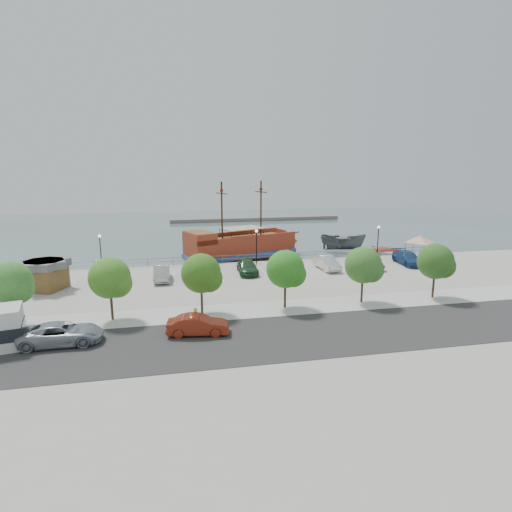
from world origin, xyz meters
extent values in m
plane|color=#465F60|center=(0.00, 0.00, -1.00)|extent=(160.00, 160.00, 0.00)
cube|color=#A9A094|center=(0.00, -21.00, -0.60)|extent=(100.00, 58.00, 1.20)
cube|color=#323232|center=(0.00, -16.00, 0.01)|extent=(100.00, 8.00, 0.04)
cube|color=silver|center=(0.00, -10.00, 0.01)|extent=(100.00, 4.00, 0.05)
cylinder|color=slate|center=(0.00, 7.80, 0.95)|extent=(50.00, 0.06, 0.06)
cylinder|color=slate|center=(0.00, 7.80, 0.55)|extent=(50.00, 0.06, 0.06)
cube|color=slate|center=(10.00, 55.00, -0.60)|extent=(40.00, 3.00, 0.80)
cube|color=#9A331C|center=(-0.74, 13.53, 0.79)|extent=(15.80, 9.74, 2.45)
cube|color=#284D9D|center=(-0.74, 13.53, -0.01)|extent=(16.16, 10.10, 0.57)
cone|color=#9A331C|center=(7.03, 16.46, 0.79)|extent=(4.42, 5.30, 4.53)
cube|color=#9A331C|center=(-6.48, 11.37, 2.68)|extent=(4.31, 5.41, 1.32)
cube|color=brown|center=(-6.48, 11.37, 3.39)|extent=(4.00, 4.99, 0.11)
cube|color=brown|center=(-0.30, 13.70, 2.07)|extent=(12.95, 8.21, 0.14)
cube|color=#9A331C|center=(-1.54, 15.65, 2.35)|extent=(14.20, 5.50, 0.66)
cube|color=#9A331C|center=(0.06, 11.41, 2.35)|extent=(14.20, 5.50, 0.66)
cylinder|color=#382111|center=(2.35, 14.70, 5.89)|extent=(0.29, 0.29, 7.74)
cylinder|color=#382111|center=(-3.39, 12.54, 5.89)|extent=(0.29, 0.29, 7.74)
cylinder|color=#382111|center=(2.35, 14.70, 8.25)|extent=(1.12, 2.70, 0.13)
cylinder|color=#382111|center=(-3.39, 12.54, 8.25)|extent=(1.12, 2.70, 0.13)
cube|color=#C9C18E|center=(-0.57, 13.60, 3.44)|extent=(6.39, 5.29, 0.11)
cylinder|color=#382111|center=(7.65, 16.69, 1.93)|extent=(2.25, 0.97, 0.56)
imported|color=#525658|center=(15.05, 15.48, 0.29)|extent=(7.06, 5.35, 2.58)
imported|color=white|center=(19.59, 10.80, -0.28)|extent=(5.89, 7.57, 1.44)
cube|color=#66635B|center=(-12.72, 9.20, -0.79)|extent=(7.43, 2.14, 0.42)
cube|color=gray|center=(8.98, 9.20, -0.81)|extent=(6.94, 3.70, 0.38)
cube|color=slate|center=(15.92, 9.20, -0.82)|extent=(6.38, 2.77, 0.35)
cube|color=brown|center=(-22.29, 0.04, 1.14)|extent=(4.11, 4.11, 2.28)
cube|color=#5C5C5C|center=(-22.29, 0.04, 2.54)|extent=(4.66, 4.66, 0.72)
cylinder|color=slate|center=(20.32, 7.08, 1.07)|extent=(0.08, 0.08, 2.13)
cylinder|color=slate|center=(22.81, 6.67, 1.07)|extent=(0.08, 0.08, 2.13)
cylinder|color=slate|center=(19.91, 4.59, 1.07)|extent=(0.08, 0.08, 2.13)
cylinder|color=slate|center=(22.40, 4.18, 1.07)|extent=(0.08, 0.08, 2.13)
pyramid|color=silver|center=(21.36, 5.63, 2.96)|extent=(4.68, 4.68, 0.87)
imported|color=#909AA5|center=(-17.81, -14.16, 0.75)|extent=(5.42, 2.56, 1.50)
imported|color=maroon|center=(-8.65, -14.38, 0.73)|extent=(4.57, 2.10, 1.45)
cylinder|color=gold|center=(-8.60, -10.80, 0.32)|extent=(0.25, 0.25, 0.64)
sphere|color=gold|center=(-8.60, -10.80, 0.66)|extent=(0.28, 0.28, 0.28)
cylinder|color=black|center=(-18.00, 6.50, 2.00)|extent=(0.12, 0.12, 4.00)
sphere|color=#FFF2CC|center=(-18.00, 6.50, 4.10)|extent=(0.36, 0.36, 0.36)
cylinder|color=black|center=(0.00, 6.50, 2.00)|extent=(0.12, 0.12, 4.00)
sphere|color=#FFF2CC|center=(0.00, 6.50, 4.10)|extent=(0.36, 0.36, 0.36)
cylinder|color=black|center=(16.00, 6.50, 2.00)|extent=(0.12, 0.12, 4.00)
sphere|color=#FFF2CC|center=(16.00, 6.50, 4.10)|extent=(0.36, 0.36, 0.36)
cylinder|color=#473321|center=(-22.00, -10.00, 1.10)|extent=(0.20, 0.20, 2.20)
sphere|color=#36702B|center=(-22.00, -10.00, 3.40)|extent=(3.20, 3.20, 3.20)
sphere|color=#36702B|center=(-21.40, -10.30, 3.00)|extent=(2.20, 2.20, 2.20)
cylinder|color=#473321|center=(-15.00, -10.00, 1.10)|extent=(0.20, 0.20, 2.20)
sphere|color=#3C7221|center=(-15.00, -10.00, 3.40)|extent=(3.20, 3.20, 3.20)
sphere|color=#3C7221|center=(-14.40, -10.30, 3.00)|extent=(2.20, 2.20, 2.20)
cylinder|color=#473321|center=(-8.00, -10.00, 1.10)|extent=(0.20, 0.20, 2.20)
sphere|color=#32611A|center=(-8.00, -10.00, 3.40)|extent=(3.20, 3.20, 3.20)
sphere|color=#32611A|center=(-7.40, -10.30, 3.00)|extent=(2.20, 2.20, 2.20)
cylinder|color=#473321|center=(-1.00, -10.00, 1.10)|extent=(0.20, 0.20, 2.20)
sphere|color=#2C701E|center=(-1.00, -10.00, 3.40)|extent=(3.20, 3.20, 3.20)
sphere|color=#2C701E|center=(-0.40, -10.30, 3.00)|extent=(2.20, 2.20, 2.20)
cylinder|color=#473321|center=(6.00, -10.00, 1.10)|extent=(0.20, 0.20, 2.20)
sphere|color=#346426|center=(6.00, -10.00, 3.40)|extent=(3.20, 3.20, 3.20)
sphere|color=#346426|center=(6.60, -10.30, 3.00)|extent=(2.20, 2.20, 2.20)
cylinder|color=#473321|center=(13.00, -10.00, 1.10)|extent=(0.20, 0.20, 2.20)
sphere|color=#2C551E|center=(13.00, -10.00, 3.40)|extent=(3.20, 3.20, 3.20)
sphere|color=#2C551E|center=(13.60, -10.30, 3.00)|extent=(2.20, 2.20, 2.20)
imported|color=maroon|center=(-16.10, 1.26, 0.75)|extent=(2.55, 4.65, 1.50)
imported|color=#A8A8A8|center=(-11.29, 1.21, 0.77)|extent=(1.69, 4.71, 1.55)
imported|color=navy|center=(-7.14, 1.78, 0.84)|extent=(3.46, 6.32, 1.68)
imported|color=#27502D|center=(-1.94, 2.31, 0.74)|extent=(2.35, 5.18, 1.47)
imported|color=#252323|center=(2.33, 1.56, 0.71)|extent=(1.73, 4.18, 1.41)
imported|color=silver|center=(7.43, 2.22, 0.79)|extent=(1.94, 4.89, 1.58)
imported|color=slate|center=(12.49, 1.81, 0.66)|extent=(2.37, 4.85, 1.33)
imported|color=navy|center=(18.07, 2.69, 0.78)|extent=(2.56, 5.54, 1.57)
camera|label=1|loc=(-10.46, -43.37, 11.90)|focal=30.00mm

